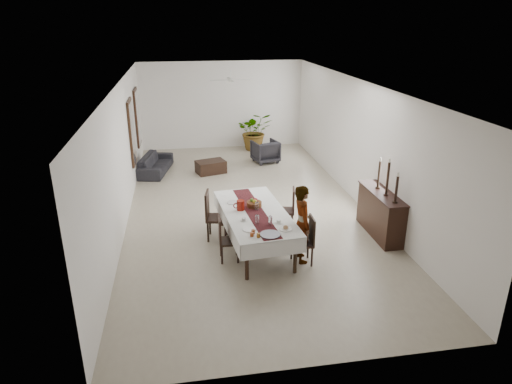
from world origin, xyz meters
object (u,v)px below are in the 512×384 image
woman (302,224)px  sofa (156,164)px  dining_table_top (255,213)px  sideboard_body (380,214)px  red_pitcher (241,205)px

woman → sofa: size_ratio=0.85×
woman → dining_table_top: bearing=48.8°
dining_table_top → sideboard_body: 2.93m
dining_table_top → woman: (0.84, -0.71, 0.02)m
dining_table_top → sofa: bearing=107.4°
sofa → dining_table_top: bearing=-145.6°
red_pitcher → sideboard_body: 3.23m
red_pitcher → sideboard_body: size_ratio=0.13×
dining_table_top → woman: 1.10m
woman → sideboard_body: (2.07, 0.85, -0.31)m
woman → sofa: bearing=25.8°
red_pitcher → woman: 1.42m
dining_table_top → woman: woman is taller
woman → sideboard_body: 2.26m
woman → red_pitcher: bearing=52.1°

